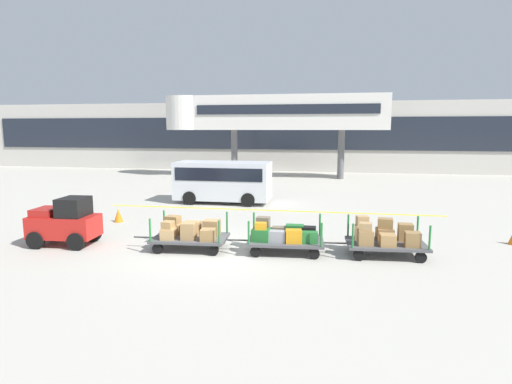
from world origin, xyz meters
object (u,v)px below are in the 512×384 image
at_px(baggage_cart_tail, 384,237).
at_px(safety_cone_far, 118,215).
at_px(baggage_tug, 65,223).
at_px(baggage_cart_middle, 283,236).
at_px(shuttle_van, 223,179).
at_px(baggage_cart_lead, 189,232).

height_order(baggage_cart_tail, safety_cone_far, baggage_cart_tail).
bearing_deg(baggage_tug, baggage_cart_tail, 4.05).
bearing_deg(baggage_cart_tail, safety_cone_far, 164.73).
xyz_separation_m(baggage_cart_tail, safety_cone_far, (-10.12, 2.76, -0.28)).
xyz_separation_m(baggage_cart_middle, shuttle_van, (-4.07, 8.12, 0.72)).
bearing_deg(baggage_cart_tail, baggage_cart_middle, -175.87).
bearing_deg(safety_cone_far, baggage_cart_tail, -15.27).
distance_m(baggage_cart_lead, safety_cone_far, 5.22).
height_order(baggage_cart_tail, shuttle_van, shuttle_van).
height_order(baggage_tug, baggage_cart_lead, baggage_tug).
xyz_separation_m(baggage_cart_lead, shuttle_van, (-1.11, 8.30, 0.70)).
relative_size(baggage_tug, safety_cone_far, 3.95).
distance_m(baggage_tug, shuttle_van, 9.14).
xyz_separation_m(baggage_cart_middle, safety_cone_far, (-7.12, 2.98, -0.24)).
distance_m(baggage_cart_middle, baggage_cart_tail, 3.01).
xyz_separation_m(baggage_cart_middle, baggage_cart_tail, (3.00, 0.22, 0.04)).
xyz_separation_m(baggage_cart_lead, baggage_cart_tail, (5.97, 0.40, 0.02)).
distance_m(baggage_cart_tail, shuttle_van, 10.63).
relative_size(baggage_tug, baggage_cart_tail, 0.71).
distance_m(baggage_cart_middle, safety_cone_far, 7.72).
distance_m(baggage_tug, baggage_cart_lead, 4.13).
height_order(shuttle_van, safety_cone_far, shuttle_van).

